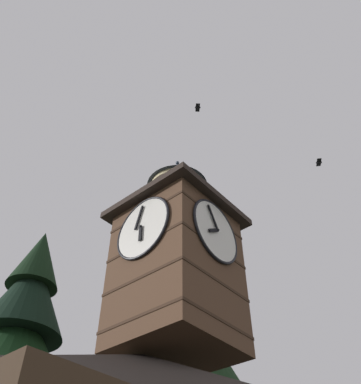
{
  "coord_description": "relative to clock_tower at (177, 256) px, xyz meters",
  "views": [
    {
      "loc": [
        10.86,
        8.23,
        1.39
      ],
      "look_at": [
        1.07,
        -0.15,
        13.28
      ],
      "focal_mm": 40.08,
      "sensor_mm": 36.0,
      "label": 1
    }
  ],
  "objects": [
    {
      "name": "clock_tower",
      "position": [
        0.0,
        0.0,
        0.0
      ],
      "size": [
        4.15,
        4.15,
        8.56
      ],
      "color": "brown",
      "rests_on": "building_main"
    },
    {
      "name": "flying_bird_high",
      "position": [
        -0.82,
        0.62,
        9.15
      ],
      "size": [
        0.5,
        0.48,
        0.17
      ],
      "color": "black"
    },
    {
      "name": "flying_bird_low",
      "position": [
        -4.85,
        4.45,
        5.7
      ],
      "size": [
        0.51,
        0.42,
        0.16
      ],
      "color": "black"
    }
  ]
}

